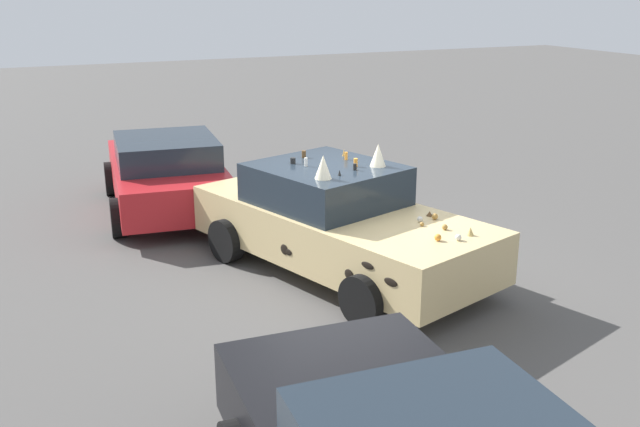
{
  "coord_description": "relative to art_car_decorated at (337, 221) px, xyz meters",
  "views": [
    {
      "loc": [
        -8.51,
        4.21,
        3.87
      ],
      "look_at": [
        0.0,
        0.3,
        0.9
      ],
      "focal_mm": 40.71,
      "sensor_mm": 36.0,
      "label": 1
    }
  ],
  "objects": [
    {
      "name": "art_car_decorated",
      "position": [
        0.0,
        0.0,
        0.0
      ],
      "size": [
        4.86,
        3.09,
        1.8
      ],
      "rotation": [
        0.0,
        0.0,
        3.44
      ],
      "color": "#D8BC7F",
      "rests_on": "ground"
    },
    {
      "name": "parked_sedan_row_back_center",
      "position": [
        3.85,
        1.47,
        -0.04
      ],
      "size": [
        4.31,
        2.43,
        1.36
      ],
      "rotation": [
        0.0,
        0.0,
        -0.12
      ],
      "color": "red",
      "rests_on": "ground"
    },
    {
      "name": "ground_plane",
      "position": [
        -0.06,
        -0.02,
        -0.73
      ],
      "size": [
        60.0,
        60.0,
        0.0
      ],
      "primitive_type": "plane",
      "color": "#514F4C"
    }
  ]
}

